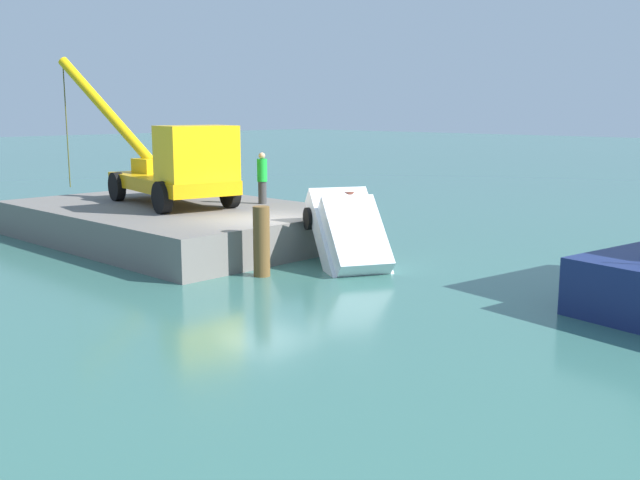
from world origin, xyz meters
name	(u,v)px	position (x,y,z in m)	size (l,w,h in m)	color
ground	(268,259)	(0.00, 0.00, 0.00)	(200.00, 200.00, 0.00)	#386B60
dock	(174,223)	(-4.65, 0.00, 0.57)	(11.07, 7.29, 1.15)	slate
crane_truck	(177,167)	(-4.41, 0.02, 2.44)	(8.63, 3.53, 5.06)	orange
dock_worker	(262,178)	(-2.92, 2.40, 2.03)	(0.34, 0.34, 1.73)	#363636
salvaged_car	(353,248)	(2.70, 0.71, 0.58)	(3.92, 3.28, 3.34)	silver
piling_near	(261,241)	(1.54, -1.59, 0.92)	(0.44, 0.44, 1.84)	brown
piling_mid	(348,225)	(1.66, 1.64, 0.99)	(0.38, 0.38, 1.98)	brown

